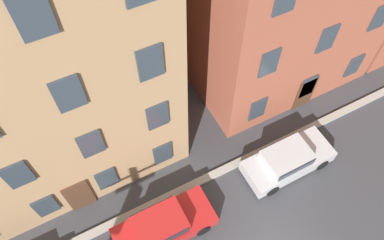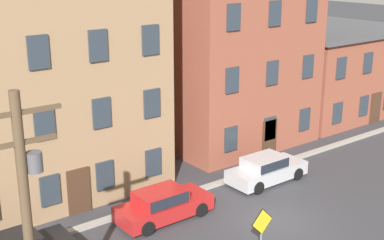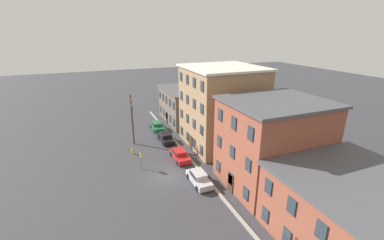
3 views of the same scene
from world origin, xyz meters
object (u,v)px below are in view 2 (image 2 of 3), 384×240
object	(u,v)px
car_silver	(266,168)
utility_pole	(29,220)
car_red	(163,204)
caution_sign	(262,229)

from	to	relation	value
car_silver	utility_pole	bearing A→B (deg)	-159.94
car_red	caution_sign	world-z (taller)	caution_sign
car_red	car_silver	size ratio (longest dim) A/B	1.00
car_silver	caution_sign	distance (m)	8.44
car_red	car_silver	distance (m)	6.65
car_red	caution_sign	distance (m)	5.76
car_red	utility_pole	xyz separation A→B (m)	(-7.85, -5.16, 3.88)
caution_sign	utility_pole	bearing A→B (deg)	176.72
caution_sign	car_red	bearing A→B (deg)	95.84
car_red	utility_pole	size ratio (longest dim) A/B	0.54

